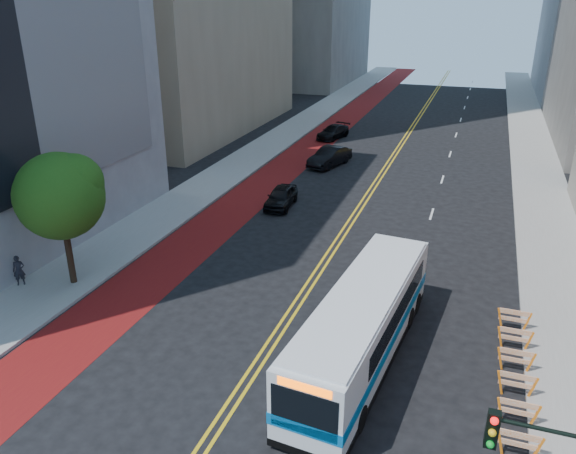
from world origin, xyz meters
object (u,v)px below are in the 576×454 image
(car_b, at_px, (330,157))
(transit_bus, at_px, (363,324))
(car_a, at_px, (281,197))
(pedestrian, at_px, (19,270))
(street_tree, at_px, (61,193))
(car_c, at_px, (333,132))

(car_b, bearing_deg, transit_bus, -55.63)
(car_a, distance_m, pedestrian, 17.33)
(transit_bus, bearing_deg, car_b, 113.41)
(transit_bus, bearing_deg, car_a, 125.68)
(transit_bus, xyz_separation_m, car_b, (-8.50, 26.14, -0.87))
(street_tree, height_order, transit_bus, street_tree)
(car_b, xyz_separation_m, car_c, (-2.27, 9.62, -0.15))
(street_tree, height_order, car_b, street_tree)
(transit_bus, height_order, pedestrian, transit_bus)
(street_tree, relative_size, transit_bus, 0.57)
(car_c, xyz_separation_m, pedestrian, (-6.64, -35.44, 0.28))
(car_a, distance_m, car_b, 10.67)
(car_c, bearing_deg, street_tree, -82.53)
(street_tree, bearing_deg, car_c, 82.88)
(car_a, height_order, car_c, car_a)
(pedestrian, bearing_deg, car_b, 32.39)
(street_tree, xyz_separation_m, car_c, (4.29, 34.31, -4.26))
(street_tree, bearing_deg, transit_bus, -5.51)
(car_c, relative_size, pedestrian, 2.89)
(transit_bus, xyz_separation_m, car_a, (-9.04, 15.49, -0.97))
(street_tree, xyz_separation_m, transit_bus, (15.05, -1.45, -3.24))
(street_tree, relative_size, pedestrian, 4.31)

